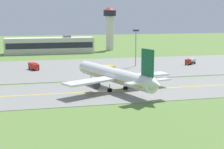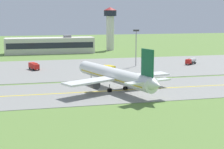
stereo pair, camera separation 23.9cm
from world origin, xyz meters
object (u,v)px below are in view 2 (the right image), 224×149
object	(u,v)px
service_truck_baggage	(34,66)
apron_light_mast	(136,43)
service_truck_catering	(191,61)
control_tower	(110,24)
airplane_lead	(115,76)
service_truck_fuel	(108,68)

from	to	relation	value
service_truck_baggage	apron_light_mast	bearing A→B (deg)	-0.07
service_truck_catering	control_tower	size ratio (longest dim) A/B	0.25
airplane_lead	service_truck_catering	size ratio (longest dim) A/B	6.36
service_truck_baggage	airplane_lead	bearing A→B (deg)	-62.55
service_truck_fuel	apron_light_mast	xyz separation A→B (m)	(14.06, 12.05, 7.79)
service_truck_baggage	service_truck_fuel	distance (m)	28.64
service_truck_fuel	airplane_lead	bearing A→B (deg)	-99.26
airplane_lead	apron_light_mast	world-z (taller)	apron_light_mast
apron_light_mast	service_truck_catering	bearing A→B (deg)	-1.67
service_truck_baggage	control_tower	world-z (taller)	control_tower
service_truck_catering	apron_light_mast	world-z (taller)	apron_light_mast
service_truck_catering	control_tower	world-z (taller)	control_tower
airplane_lead	service_truck_catering	bearing A→B (deg)	43.45
airplane_lead	apron_light_mast	bearing A→B (deg)	65.35
airplane_lead	apron_light_mast	size ratio (longest dim) A/B	2.62
airplane_lead	service_truck_fuel	distance (m)	29.34
service_truck_baggage	service_truck_fuel	xyz separation A→B (m)	(25.97, -12.09, 0.00)
airplane_lead	service_truck_catering	xyz separation A→B (m)	(42.45, 40.20, -2.60)
service_truck_catering	apron_light_mast	xyz separation A→B (m)	(-23.68, 0.69, 7.79)
service_truck_baggage	service_truck_fuel	bearing A→B (deg)	-24.97
airplane_lead	service_truck_baggage	bearing A→B (deg)	117.45
service_truck_fuel	control_tower	bearing A→B (deg)	76.48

